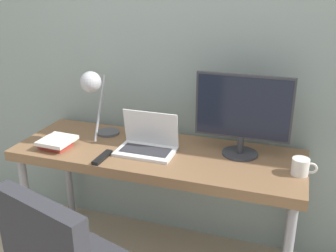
{
  "coord_description": "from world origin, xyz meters",
  "views": [
    {
      "loc": [
        0.75,
        -1.7,
        1.75
      ],
      "look_at": [
        0.08,
        0.27,
        0.95
      ],
      "focal_mm": 42.0,
      "sensor_mm": 36.0,
      "label": 1
    }
  ],
  "objects_px": {
    "monitor": "(243,112)",
    "desk_lamp": "(94,91)",
    "mug": "(301,167)",
    "laptop": "(147,144)",
    "book_stack": "(56,142)"
  },
  "relations": [
    {
      "from": "monitor",
      "to": "desk_lamp",
      "type": "bearing_deg",
      "value": -173.16
    },
    {
      "from": "desk_lamp",
      "to": "mug",
      "type": "bearing_deg",
      "value": -2.06
    },
    {
      "from": "laptop",
      "to": "mug",
      "type": "distance_m",
      "value": 0.87
    },
    {
      "from": "monitor",
      "to": "book_stack",
      "type": "relative_size",
      "value": 2.64
    },
    {
      "from": "laptop",
      "to": "book_stack",
      "type": "xyz_separation_m",
      "value": [
        -0.54,
        -0.13,
        -0.02
      ]
    },
    {
      "from": "laptop",
      "to": "monitor",
      "type": "height_order",
      "value": "monitor"
    },
    {
      "from": "monitor",
      "to": "desk_lamp",
      "type": "xyz_separation_m",
      "value": [
        -0.88,
        -0.11,
        0.07
      ]
    },
    {
      "from": "monitor",
      "to": "laptop",
      "type": "bearing_deg",
      "value": -165.96
    },
    {
      "from": "laptop",
      "to": "desk_lamp",
      "type": "xyz_separation_m",
      "value": [
        -0.35,
        0.03,
        0.28
      ]
    },
    {
      "from": "book_stack",
      "to": "mug",
      "type": "relative_size",
      "value": 1.56
    },
    {
      "from": "monitor",
      "to": "mug",
      "type": "bearing_deg",
      "value": -23.68
    },
    {
      "from": "desk_lamp",
      "to": "book_stack",
      "type": "bearing_deg",
      "value": -141.42
    },
    {
      "from": "laptop",
      "to": "desk_lamp",
      "type": "distance_m",
      "value": 0.45
    },
    {
      "from": "monitor",
      "to": "desk_lamp",
      "type": "relative_size",
      "value": 1.19
    },
    {
      "from": "book_stack",
      "to": "mug",
      "type": "height_order",
      "value": "mug"
    }
  ]
}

